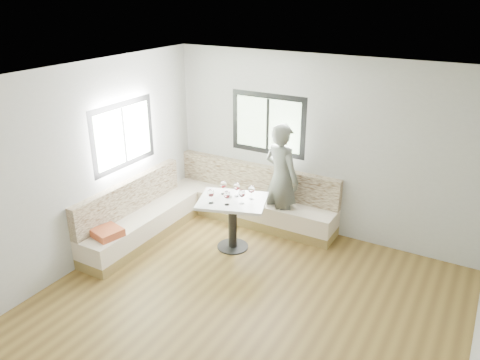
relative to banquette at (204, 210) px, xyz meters
name	(u,v)px	position (x,y,z in m)	size (l,w,h in m)	color
room	(237,206)	(1.51, -1.55, 1.08)	(5.01, 5.01, 2.81)	brown
banquette	(204,210)	(0.00, 0.00, 0.00)	(2.90, 2.80, 0.95)	olive
table	(233,212)	(0.71, -0.30, 0.27)	(1.16, 1.03, 0.80)	black
person	(281,179)	(1.09, 0.56, 0.57)	(0.66, 0.43, 1.80)	#555850
olive_ramekin	(229,196)	(0.62, -0.24, 0.49)	(0.09, 0.09, 0.04)	white
wine_glass_a	(211,193)	(0.50, -0.55, 0.62)	(0.10, 0.10, 0.22)	white
wine_glass_b	(227,195)	(0.73, -0.48, 0.62)	(0.10, 0.10, 0.22)	white
wine_glass_c	(242,194)	(0.89, -0.34, 0.62)	(0.10, 0.10, 0.22)	white
wine_glass_d	(237,187)	(0.71, -0.16, 0.62)	(0.10, 0.10, 0.22)	white
wine_glass_e	(251,190)	(0.94, -0.14, 0.62)	(0.10, 0.10, 0.22)	white
wine_glass_f	(223,185)	(0.49, -0.19, 0.62)	(0.10, 0.10, 0.22)	white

